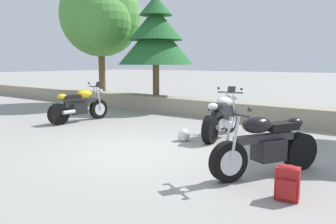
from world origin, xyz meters
TOP-DOWN VIEW (x-y plane):
  - ground_plane at (0.00, 0.00)m, footprint 120.00×120.00m
  - stone_wall at (0.00, 4.80)m, footprint 36.00×0.80m
  - motorcycle_yellow_near_left at (-3.69, 1.53)m, footprint 0.67×2.07m
  - motorcycle_white_centre at (0.77, 2.22)m, footprint 0.75×2.06m
  - motorcycle_black_far_right at (2.68, 0.12)m, footprint 1.14×1.91m
  - rider_backpack at (3.30, -0.65)m, footprint 0.33×0.30m
  - rider_helmet at (0.29, 1.32)m, footprint 0.28×0.28m
  - leafy_tree_far_left at (-6.48, 4.95)m, footprint 3.59×3.42m
  - pine_tree_mid_left at (-3.56, 5.00)m, footprint 2.81×2.81m

SIDE VIEW (x-z plane):
  - ground_plane at x=0.00m, z-range 0.00..0.00m
  - rider_helmet at x=0.29m, z-range 0.00..0.28m
  - rider_backpack at x=3.30m, z-range 0.01..0.48m
  - stone_wall at x=0.00m, z-range 0.00..0.55m
  - motorcycle_yellow_near_left at x=-3.69m, z-range -0.10..1.07m
  - motorcycle_white_centre at x=0.77m, z-range -0.10..1.07m
  - motorcycle_black_far_right at x=2.68m, z-range -0.10..1.07m
  - pine_tree_mid_left at x=-3.56m, z-range 0.93..4.61m
  - leafy_tree_far_left at x=-6.48m, z-range 1.21..6.11m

